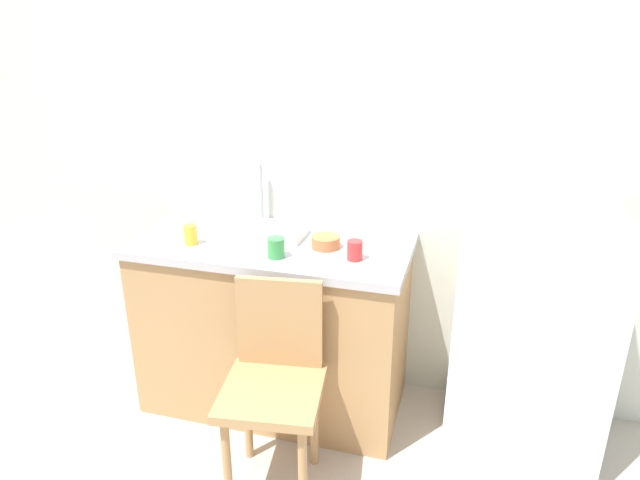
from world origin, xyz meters
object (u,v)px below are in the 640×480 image
(chair, at_px, (275,378))
(cup_green, at_px, (276,248))
(cup_red, at_px, (355,250))
(cup_yellow, at_px, (191,235))
(dish_tray, at_px, (275,231))
(refrigerator, at_px, (528,335))
(terracotta_bowl, at_px, (326,242))

(chair, relative_size, cup_green, 9.90)
(chair, distance_m, cup_red, 0.64)
(cup_yellow, distance_m, cup_red, 0.77)
(dish_tray, distance_m, cup_green, 0.26)
(chair, relative_size, dish_tray, 3.18)
(refrigerator, distance_m, cup_red, 0.85)
(terracotta_bowl, relative_size, cup_green, 1.46)
(terracotta_bowl, bearing_deg, refrigerator, 0.95)
(refrigerator, relative_size, cup_green, 12.70)
(dish_tray, height_order, cup_green, cup_green)
(cup_green, bearing_deg, terracotta_bowl, 43.03)
(chair, bearing_deg, refrigerator, 19.41)
(chair, bearing_deg, cup_red, 51.39)
(chair, distance_m, terracotta_bowl, 0.65)
(refrigerator, distance_m, cup_yellow, 1.58)
(refrigerator, bearing_deg, cup_green, -170.56)
(refrigerator, distance_m, dish_tray, 1.24)
(dish_tray, height_order, terracotta_bowl, terracotta_bowl)
(refrigerator, relative_size, cup_yellow, 12.24)
(refrigerator, height_order, cup_green, refrigerator)
(refrigerator, xyz_separation_m, cup_red, (-0.76, -0.11, 0.36))
(refrigerator, height_order, terracotta_bowl, refrigerator)
(refrigerator, relative_size, cup_red, 13.11)
(cup_yellow, bearing_deg, refrigerator, 5.38)
(refrigerator, height_order, cup_yellow, refrigerator)
(terracotta_bowl, distance_m, cup_green, 0.25)
(refrigerator, bearing_deg, cup_red, -171.53)
(refrigerator, relative_size, terracotta_bowl, 8.70)
(chair, xyz_separation_m, cup_yellow, (-0.53, 0.37, 0.44))
(dish_tray, distance_m, cup_red, 0.46)
(chair, height_order, cup_yellow, cup_yellow)
(chair, height_order, cup_red, cup_red)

